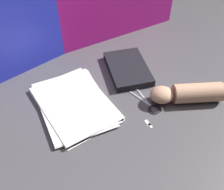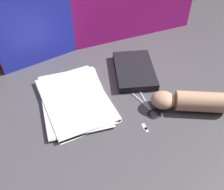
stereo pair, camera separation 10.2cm
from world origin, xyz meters
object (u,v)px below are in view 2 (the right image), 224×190
(book_closed, at_px, (134,70))
(scissors, at_px, (150,109))
(hand_forearm, at_px, (190,101))
(paper_stack, at_px, (75,100))

(book_closed, distance_m, scissors, 0.23)
(scissors, height_order, hand_forearm, hand_forearm)
(hand_forearm, bearing_deg, scissors, 161.86)
(paper_stack, bearing_deg, scissors, -29.42)
(book_closed, xyz_separation_m, scissors, (-0.03, -0.23, -0.01))
(paper_stack, distance_m, book_closed, 0.31)
(book_closed, relative_size, scissors, 1.75)
(paper_stack, relative_size, scissors, 2.28)
(scissors, bearing_deg, paper_stack, 150.58)
(book_closed, height_order, hand_forearm, hand_forearm)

